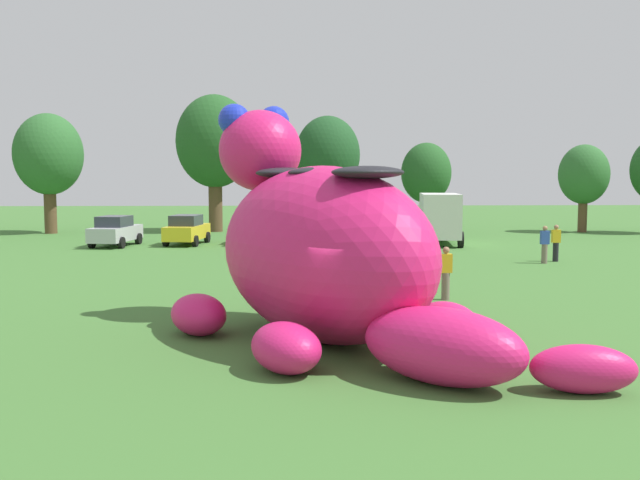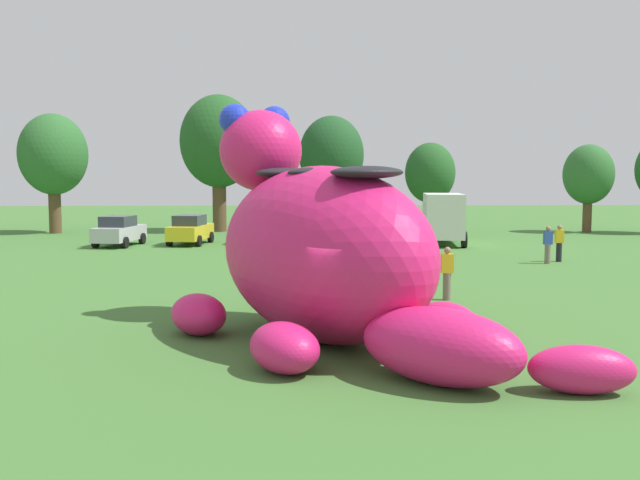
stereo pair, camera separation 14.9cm
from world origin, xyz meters
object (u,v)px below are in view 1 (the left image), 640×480
object	(u,v)px
spectator_near_inflatable	(342,243)
spectator_by_cars	(545,245)
car_blue	(312,230)
spectator_far_side	(556,243)
spectator_mid_field	(446,273)
spectator_wandering	(390,255)
car_silver	(115,231)
box_truck	(439,216)
car_yellow	(187,230)
car_red	(255,229)
giant_inflatable_creature	(323,251)

from	to	relation	value
spectator_near_inflatable	spectator_by_cars	bearing A→B (deg)	-8.36
car_blue	spectator_far_side	bearing A→B (deg)	-36.26
spectator_mid_field	spectator_wandering	distance (m)	5.58
spectator_wandering	spectator_near_inflatable	bearing A→B (deg)	107.30
car_silver	spectator_by_cars	world-z (taller)	car_silver
box_truck	spectator_mid_field	size ratio (longest dim) A/B	3.87
spectator_mid_field	spectator_wandering	xyz separation A→B (m)	(-1.01, 5.49, 0.00)
car_yellow	box_truck	xyz separation A→B (m)	(14.72, -0.01, 0.74)
box_truck	spectator_near_inflatable	bearing A→B (deg)	-127.40
spectator_near_inflatable	car_red	bearing A→B (deg)	117.45
car_silver	car_blue	size ratio (longest dim) A/B	1.00
car_yellow	spectator_wandering	bearing A→B (deg)	-52.98
car_silver	car_yellow	bearing A→B (deg)	11.73
car_yellow	box_truck	size ratio (longest dim) A/B	0.65
box_truck	spectator_far_side	bearing A→B (deg)	-67.78
box_truck	spectator_by_cars	distance (m)	10.01
car_blue	spectator_wandering	world-z (taller)	car_blue
spectator_by_cars	car_blue	bearing A→B (deg)	139.44
car_silver	spectator_mid_field	bearing A→B (deg)	-50.27
giant_inflatable_creature	car_yellow	bearing A→B (deg)	105.86
car_silver	car_red	xyz separation A→B (m)	(7.83, 1.25, 0.00)
car_red	spectator_by_cars	size ratio (longest dim) A/B	2.48
car_blue	car_red	bearing A→B (deg)	160.38
car_blue	giant_inflatable_creature	bearing A→B (deg)	-91.00
spectator_near_inflatable	spectator_far_side	bearing A→B (deg)	-3.77
car_yellow	spectator_wandering	xyz separation A→B (m)	(10.00, -13.27, -0.01)
car_red	car_blue	size ratio (longest dim) A/B	0.98
giant_inflatable_creature	car_red	size ratio (longest dim) A/B	2.31
car_red	box_truck	xyz separation A→B (m)	(10.79, -0.45, 0.74)
car_yellow	spectator_far_side	xyz separation A→B (m)	(18.35, -8.89, -0.01)
giant_inflatable_creature	car_blue	world-z (taller)	giant_inflatable_creature
giant_inflatable_creature	spectator_far_side	world-z (taller)	giant_inflatable_creature
car_blue	car_silver	bearing A→B (deg)	-179.64
spectator_far_side	giant_inflatable_creature	bearing A→B (deg)	-127.17
car_yellow	car_blue	distance (m)	7.28
spectator_wandering	spectator_far_side	world-z (taller)	same
car_yellow	spectator_far_side	size ratio (longest dim) A/B	2.52
car_silver	spectator_mid_field	size ratio (longest dim) A/B	2.52
car_yellow	car_red	size ratio (longest dim) A/B	1.02
car_blue	spectator_wandering	bearing A→B (deg)	-77.59
car_silver	spectator_by_cars	size ratio (longest dim) A/B	2.52
giant_inflatable_creature	spectator_mid_field	bearing A→B (deg)	51.84
car_yellow	spectator_mid_field	world-z (taller)	car_yellow
car_yellow	car_red	xyz separation A→B (m)	(3.93, 0.44, 0.00)
spectator_by_cars	giant_inflatable_creature	bearing A→B (deg)	-126.51
car_red	spectator_by_cars	world-z (taller)	car_red
giant_inflatable_creature	spectator_near_inflatable	xyz separation A→B (m)	(1.60, 15.83, -1.31)
car_red	spectator_wandering	size ratio (longest dim) A/B	2.48
giant_inflatable_creature	spectator_far_side	xyz separation A→B (m)	(11.51, 15.18, -1.31)
car_red	spectator_mid_field	bearing A→B (deg)	-69.75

